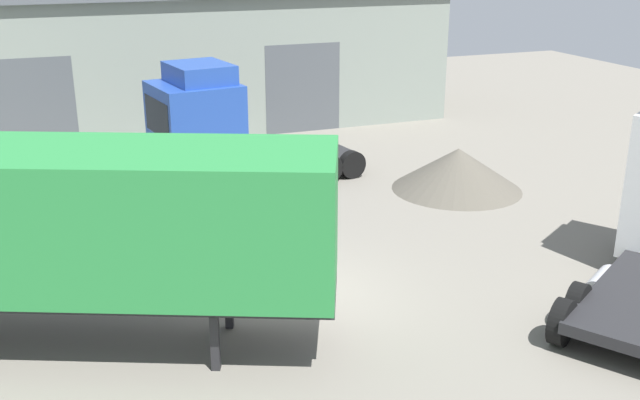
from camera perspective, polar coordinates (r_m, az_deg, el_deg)
ground_plane at (r=17.11m, az=-1.72°, el=-6.99°), size 60.00×60.00×0.00m
warehouse_building at (r=32.68m, az=-12.27°, el=10.55°), size 24.31×7.44×5.68m
container_trailer_green at (r=15.01m, az=-21.32°, el=-1.61°), size 11.47×6.87×3.99m
tractor_unit_blue at (r=23.55m, az=-8.23°, el=5.13°), size 6.96×3.48×4.05m
gravel_pile at (r=24.10m, az=10.44°, el=2.33°), size 4.13×4.13×1.35m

